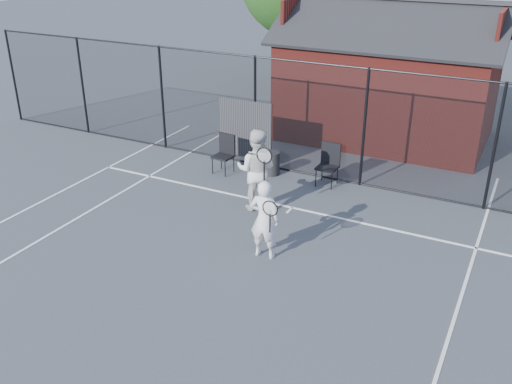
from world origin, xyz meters
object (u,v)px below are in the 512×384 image
at_px(chair_left, 223,155).
at_px(chair_right, 327,166).
at_px(clubhouse, 388,85).
at_px(player_front, 265,219).
at_px(waste_bin, 272,163).
at_px(player_back, 256,170).

xyz_separation_m(chair_left, chair_right, (2.74, 0.50, 0.02)).
height_order(clubhouse, player_front, clubhouse).
bearing_deg(waste_bin, chair_right, 0.00).
xyz_separation_m(player_back, chair_left, (-1.75, 1.48, -0.46)).
bearing_deg(waste_bin, clubhouse, 67.71).
distance_m(chair_left, chair_right, 2.79).
bearing_deg(waste_bin, player_back, -74.32).
height_order(player_front, chair_left, player_front).
xyz_separation_m(clubhouse, waste_bin, (-1.80, -4.40, -1.30)).
bearing_deg(player_back, chair_right, 63.42).
height_order(clubhouse, waste_bin, clubhouse).
relative_size(player_front, player_back, 0.85).
distance_m(clubhouse, waste_bin, 4.93).
bearing_deg(player_front, waste_bin, 113.59).
relative_size(clubhouse, chair_left, 6.37).
bearing_deg(chair_left, player_front, -44.34).
height_order(chair_right, waste_bin, chair_right).
height_order(player_back, waste_bin, player_back).
distance_m(player_front, player_back, 2.15).
height_order(clubhouse, player_back, clubhouse).
distance_m(chair_left, waste_bin, 1.31).
xyz_separation_m(player_front, waste_bin, (-1.67, 3.82, -0.51)).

